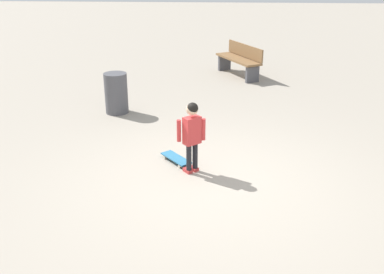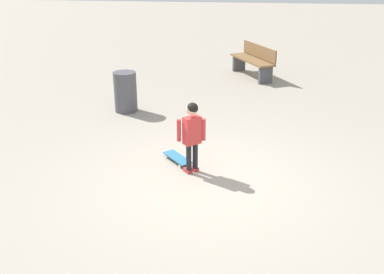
% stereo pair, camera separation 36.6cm
% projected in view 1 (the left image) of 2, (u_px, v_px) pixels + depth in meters
% --- Properties ---
extents(ground_plane, '(50.00, 50.00, 0.00)m').
position_uv_depth(ground_plane, '(213.00, 181.00, 6.17)').
color(ground_plane, '#9E9384').
extents(child_person, '(0.40, 0.27, 1.06)m').
position_uv_depth(child_person, '(192.00, 130.00, 6.19)').
color(child_person, black).
rests_on(child_person, ground).
extents(skateboard, '(0.51, 0.56, 0.07)m').
position_uv_depth(skateboard, '(176.00, 158.00, 6.73)').
color(skateboard, teal).
rests_on(skateboard, ground).
extents(street_bench, '(1.16, 1.61, 0.80)m').
position_uv_depth(street_bench, '(240.00, 60.00, 11.40)').
color(street_bench, brown).
rests_on(street_bench, ground).
extents(trash_bin, '(0.45, 0.45, 0.80)m').
position_uv_depth(trash_bin, '(116.00, 93.00, 8.71)').
color(trash_bin, '#4C4C51').
rests_on(trash_bin, ground).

